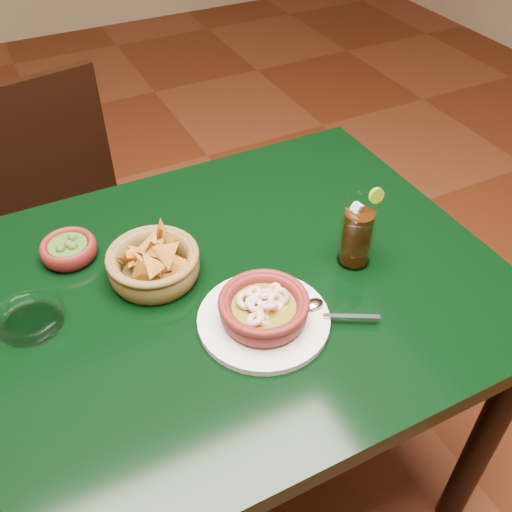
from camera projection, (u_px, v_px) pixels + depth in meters
name	position (u px, v px, depth m)	size (l,w,h in m)	color
ground	(206.00, 490.00, 1.54)	(7.00, 7.00, 0.00)	#471C0C
dining_table	(187.00, 333.00, 1.10)	(1.20, 0.80, 0.75)	black
dining_chair	(73.00, 219.00, 1.66)	(0.46, 0.46, 0.86)	black
shrimp_plate	(264.00, 311.00, 0.97)	(0.29, 0.23, 0.07)	silver
chip_basket	(154.00, 264.00, 1.06)	(0.20, 0.20, 0.11)	brown
guacamole_ramekin	(69.00, 249.00, 1.11)	(0.13, 0.13, 0.04)	#551311
cola_drink	(357.00, 233.00, 1.07)	(0.14, 0.14, 0.16)	white
glass_ashtray	(30.00, 319.00, 0.98)	(0.13, 0.13, 0.03)	white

